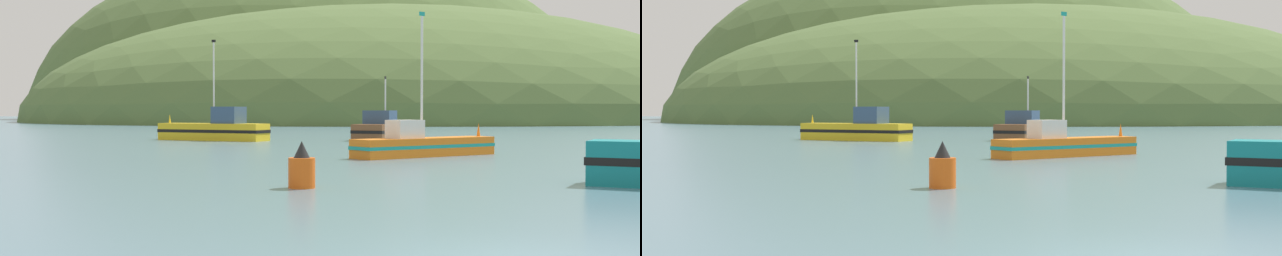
# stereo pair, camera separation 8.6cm
# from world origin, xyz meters

# --- Properties ---
(hill_far_left) EXTENTS (164.24, 131.39, 97.68)m
(hill_far_left) POSITION_xyz_m (11.98, 207.51, 0.00)
(hill_far_left) COLOR #516B38
(hill_far_left) RESTS_ON ground
(hill_far_right) EXTENTS (158.74, 126.99, 50.25)m
(hill_far_right) POSITION_xyz_m (23.30, 156.96, 0.00)
(hill_far_right) COLOR #516B38
(hill_far_right) RESTS_ON ground
(fishing_boat_yellow) EXTENTS (8.93, 6.45, 7.79)m
(fishing_boat_yellow) POSITION_xyz_m (-7.70, 46.99, 0.86)
(fishing_boat_yellow) COLOR gold
(fishing_boat_yellow) RESTS_ON ground
(fishing_boat_brown) EXTENTS (5.74, 7.75, 5.05)m
(fishing_boat_brown) POSITION_xyz_m (5.39, 47.20, 0.81)
(fishing_boat_brown) COLOR brown
(fishing_boat_brown) RESTS_ON ground
(fishing_boat_orange) EXTENTS (8.14, 5.82, 7.24)m
(fishing_boat_orange) POSITION_xyz_m (4.11, 25.94, 0.59)
(fishing_boat_orange) COLOR orange
(fishing_boat_orange) RESTS_ON ground
(channel_buoy) EXTENTS (0.80, 0.80, 1.40)m
(channel_buoy) POSITION_xyz_m (-2.72, 11.18, 0.57)
(channel_buoy) COLOR #E55914
(channel_buoy) RESTS_ON ground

